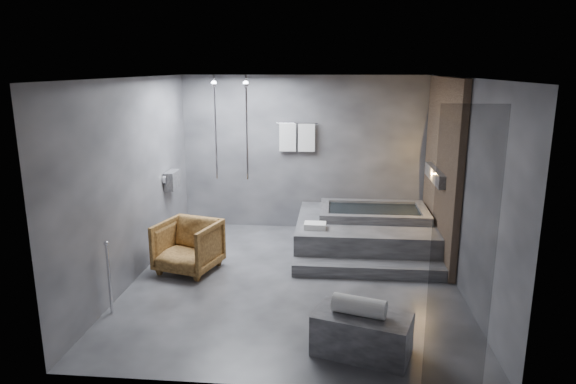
# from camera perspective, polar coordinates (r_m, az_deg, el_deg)

# --- Properties ---
(room) EXTENTS (5.00, 5.04, 2.82)m
(room) POSITION_cam_1_polar(r_m,az_deg,el_deg) (7.08, 4.11, 3.91)
(room) COLOR #2F2F31
(room) RESTS_ON ground
(tub_deck) EXTENTS (2.20, 2.00, 0.50)m
(tub_deck) POSITION_cam_1_polar(r_m,az_deg,el_deg) (8.63, 8.48, -4.55)
(tub_deck) COLOR #343436
(tub_deck) RESTS_ON ground
(tub_step) EXTENTS (2.20, 0.36, 0.18)m
(tub_step) POSITION_cam_1_polar(r_m,az_deg,el_deg) (7.58, 8.91, -8.49)
(tub_step) COLOR #343436
(tub_step) RESTS_ON ground
(concrete_bench) EXTENTS (1.10, 0.81, 0.44)m
(concrete_bench) POSITION_cam_1_polar(r_m,az_deg,el_deg) (5.62, 8.23, -15.31)
(concrete_bench) COLOR #39383B
(concrete_bench) RESTS_ON ground
(driftwood_chair) EXTENTS (1.00, 1.02, 0.75)m
(driftwood_chair) POSITION_cam_1_polar(r_m,az_deg,el_deg) (7.70, -11.03, -5.93)
(driftwood_chair) COLOR #4B2E12
(driftwood_chair) RESTS_ON ground
(rolled_towel) EXTENTS (0.59, 0.35, 0.20)m
(rolled_towel) POSITION_cam_1_polar(r_m,az_deg,el_deg) (5.45, 7.90, -12.45)
(rolled_towel) COLOR silver
(rolled_towel) RESTS_ON concrete_bench
(deck_towel) EXTENTS (0.34, 0.25, 0.09)m
(deck_towel) POSITION_cam_1_polar(r_m,az_deg,el_deg) (7.96, 3.03, -3.76)
(deck_towel) COLOR white
(deck_towel) RESTS_ON tub_deck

